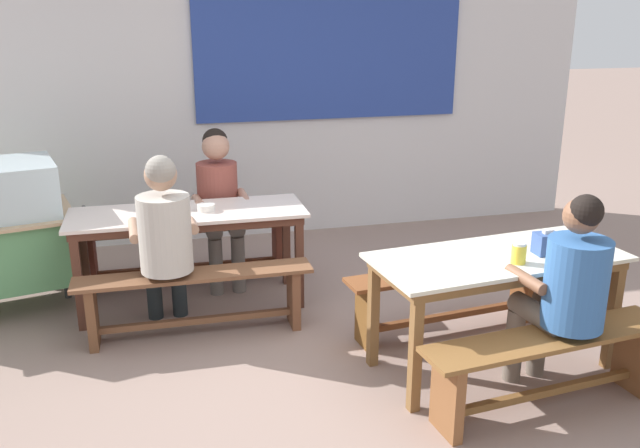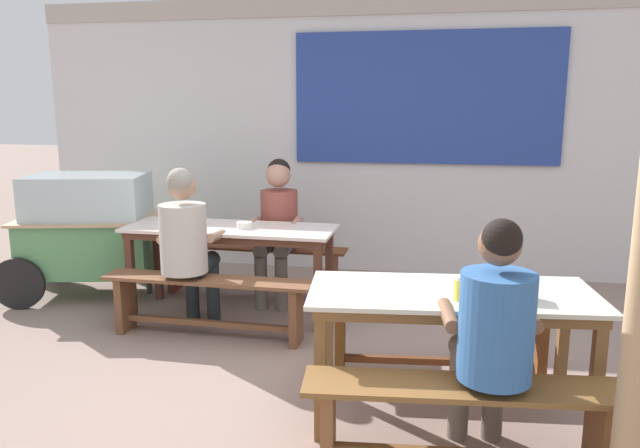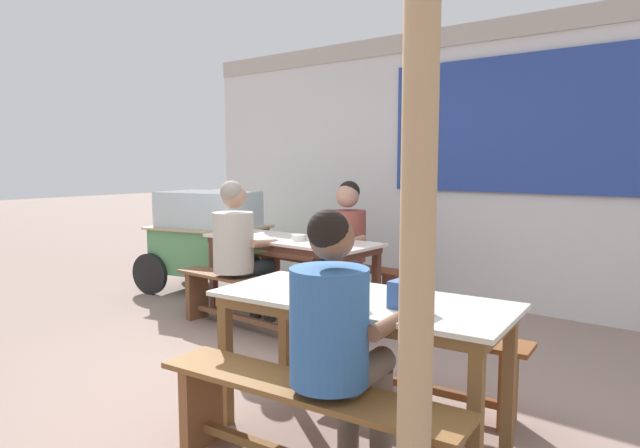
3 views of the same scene
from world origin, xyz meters
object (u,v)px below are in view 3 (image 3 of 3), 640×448
bench_near_back (402,351)px  condiment_jar (352,292)px  soup_bowl (299,237)px  bench_far_front (248,297)px  wooden_support_post (417,250)px  person_left_back_turned (239,244)px  person_near_front (337,331)px  dining_table_far (290,247)px  dining_table_near (361,312)px  person_center_facing (344,238)px  tissue_box (406,295)px  bench_near_front (304,418)px  food_cart (208,235)px  bench_far_back (326,278)px

bench_near_back → condiment_jar: size_ratio=12.01×
soup_bowl → bench_near_back: bearing=-28.8°
bench_far_front → wooden_support_post: (2.50, -1.63, 0.86)m
person_left_back_turned → person_near_front: size_ratio=1.03×
dining_table_far → dining_table_near: 2.28m
bench_near_back → person_center_facing: person_center_facing is taller
dining_table_far → bench_near_back: size_ratio=1.14×
person_center_facing → tissue_box: (1.79, -1.95, 0.09)m
dining_table_far → bench_near_front: (1.83, -1.96, -0.36)m
dining_table_near → soup_bowl: size_ratio=12.42×
condiment_jar → soup_bowl: 2.29m
dining_table_near → person_near_front: person_near_front is taller
dining_table_near → person_center_facing: person_center_facing is taller
food_cart → person_near_front: bearing=-32.1°
bench_near_front → soup_bowl: soup_bowl is taller
food_cart → person_near_front: size_ratio=1.30×
dining_table_near → condiment_jar: 0.22m
person_left_back_turned → person_center_facing: person_left_back_turned is taller
person_center_facing → dining_table_near: bearing=-51.7°
person_center_facing → bench_near_front: bearing=-57.4°
soup_bowl → person_near_front: bearing=-45.5°
person_left_back_turned → bench_far_back: bearing=79.2°
dining_table_far → dining_table_near: same height
dining_table_far → bench_far_back: 0.65m
bench_far_back → food_cart: bearing=-169.7°
food_cart → condiment_jar: bearing=-29.4°
dining_table_far → person_near_front: person_near_front is taller
dining_table_far → bench_far_back: dining_table_far is taller
bench_far_back → person_center_facing: size_ratio=1.39×
bench_near_back → person_center_facing: size_ratio=1.20×
bench_near_front → condiment_jar: bearing=91.4°
bench_near_back → tissue_box: (0.35, -0.58, 0.52)m
food_cart → dining_table_near: bearing=-27.7°
person_left_back_turned → condiment_jar: 2.30m
dining_table_near → soup_bowl: 2.16m
dining_table_far → bench_near_front: bearing=-47.0°
person_left_back_turned → person_center_facing: 1.04m
food_cart → condiment_jar: 3.78m
bench_near_front → wooden_support_post: size_ratio=0.66×
food_cart → person_near_front: 4.04m
person_near_front → wooden_support_post: 0.76m
tissue_box → soup_bowl: size_ratio=1.20×
bench_far_front → wooden_support_post: size_ratio=0.69×
dining_table_far → soup_bowl: bearing=-13.6°
dining_table_near → tissue_box: tissue_box is taller
dining_table_far → tissue_box: size_ratio=11.20×
dining_table_far → bench_far_front: size_ratio=1.08×
bench_near_front → wooden_support_post: bearing=-16.4°
bench_far_front → soup_bowl: 0.70m
wooden_support_post → dining_table_near: bearing=134.8°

